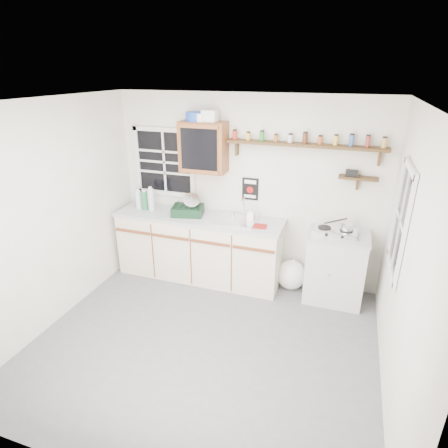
{
  "coord_description": "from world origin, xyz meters",
  "views": [
    {
      "loc": [
        1.25,
        -3.04,
        2.76
      ],
      "look_at": [
        0.03,
        0.55,
        1.18
      ],
      "focal_mm": 30.0,
      "sensor_mm": 36.0,
      "label": 1
    }
  ],
  "objects_px": {
    "hotplate": "(335,231)",
    "main_cabinet": "(199,247)",
    "dish_rack": "(189,208)",
    "upper_cabinet": "(203,147)",
    "right_cabinet": "(335,267)",
    "spice_shelf": "(306,144)"
  },
  "relations": [
    {
      "from": "dish_rack",
      "to": "upper_cabinet",
      "type": "bearing_deg",
      "value": 25.5
    },
    {
      "from": "spice_shelf",
      "to": "hotplate",
      "type": "height_order",
      "value": "spice_shelf"
    },
    {
      "from": "dish_rack",
      "to": "right_cabinet",
      "type": "bearing_deg",
      "value": -12.33
    },
    {
      "from": "right_cabinet",
      "to": "upper_cabinet",
      "type": "relative_size",
      "value": 1.4
    },
    {
      "from": "upper_cabinet",
      "to": "spice_shelf",
      "type": "bearing_deg",
      "value": 3.07
    },
    {
      "from": "main_cabinet",
      "to": "spice_shelf",
      "type": "xyz_separation_m",
      "value": [
        1.32,
        0.21,
        1.47
      ]
    },
    {
      "from": "upper_cabinet",
      "to": "hotplate",
      "type": "xyz_separation_m",
      "value": [
        1.75,
        -0.14,
        -0.88
      ]
    },
    {
      "from": "hotplate",
      "to": "right_cabinet",
      "type": "bearing_deg",
      "value": 23.73
    },
    {
      "from": "upper_cabinet",
      "to": "right_cabinet",
      "type": "bearing_deg",
      "value": -3.76
    },
    {
      "from": "main_cabinet",
      "to": "upper_cabinet",
      "type": "relative_size",
      "value": 3.55
    },
    {
      "from": "main_cabinet",
      "to": "hotplate",
      "type": "bearing_deg",
      "value": 0.17
    },
    {
      "from": "main_cabinet",
      "to": "spice_shelf",
      "type": "bearing_deg",
      "value": 9.14
    },
    {
      "from": "dish_rack",
      "to": "spice_shelf",
      "type": "bearing_deg",
      "value": -4.82
    },
    {
      "from": "right_cabinet",
      "to": "spice_shelf",
      "type": "relative_size",
      "value": 0.48
    },
    {
      "from": "main_cabinet",
      "to": "dish_rack",
      "type": "bearing_deg",
      "value": 178.48
    },
    {
      "from": "right_cabinet",
      "to": "upper_cabinet",
      "type": "bearing_deg",
      "value": 176.24
    },
    {
      "from": "upper_cabinet",
      "to": "dish_rack",
      "type": "distance_m",
      "value": 0.84
    },
    {
      "from": "main_cabinet",
      "to": "right_cabinet",
      "type": "distance_m",
      "value": 1.84
    },
    {
      "from": "right_cabinet",
      "to": "dish_rack",
      "type": "xyz_separation_m",
      "value": [
        -1.98,
        -0.02,
        0.56
      ]
    },
    {
      "from": "upper_cabinet",
      "to": "spice_shelf",
      "type": "height_order",
      "value": "upper_cabinet"
    },
    {
      "from": "hotplate",
      "to": "main_cabinet",
      "type": "bearing_deg",
      "value": -176.71
    },
    {
      "from": "main_cabinet",
      "to": "right_cabinet",
      "type": "bearing_deg",
      "value": 0.79
    }
  ]
}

